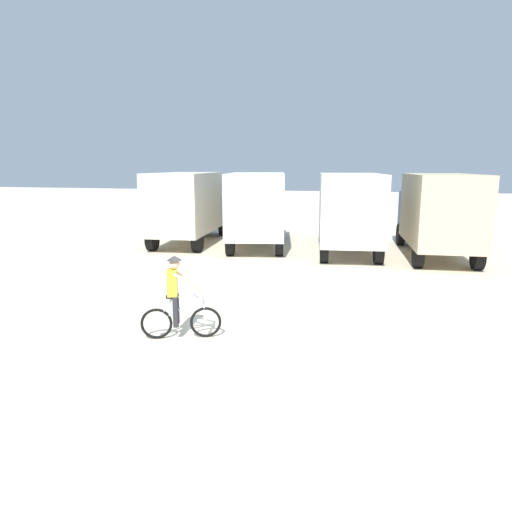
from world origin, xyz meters
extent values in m
plane|color=beige|center=(0.00, 0.00, 0.00)|extent=(120.00, 120.00, 0.00)
cube|color=beige|center=(-5.60, 11.20, 2.00)|extent=(2.84, 5.39, 2.70)
cube|color=#2D2D33|center=(-5.89, 14.59, 1.50)|extent=(2.32, 1.69, 2.00)
cube|color=black|center=(-5.95, 15.29, 1.85)|extent=(2.02, 0.26, 0.80)
cylinder|color=black|center=(-6.90, 14.40, 0.50)|extent=(0.41, 1.02, 1.00)
cylinder|color=black|center=(-4.87, 14.58, 0.50)|extent=(0.41, 1.02, 1.00)
cylinder|color=black|center=(-6.46, 9.43, 0.50)|extent=(0.41, 1.02, 1.00)
cylinder|color=black|center=(-4.43, 9.61, 0.50)|extent=(0.41, 1.02, 1.00)
cube|color=white|center=(-2.16, 11.07, 2.00)|extent=(3.33, 5.56, 2.70)
cube|color=silver|center=(-2.79, 14.41, 1.50)|extent=(2.44, 1.89, 2.00)
cube|color=black|center=(-2.92, 15.09, 1.85)|extent=(2.00, 0.46, 0.80)
cylinder|color=black|center=(-3.78, 14.12, 0.50)|extent=(0.50, 1.04, 1.00)
cylinder|color=black|center=(-1.77, 14.50, 0.50)|extent=(0.50, 1.04, 1.00)
cylinder|color=black|center=(-2.84, 9.21, 0.50)|extent=(0.50, 1.04, 1.00)
cylinder|color=black|center=(-0.84, 9.60, 0.50)|extent=(0.50, 1.04, 1.00)
cube|color=white|center=(1.91, 10.49, 2.00)|extent=(2.99, 5.45, 2.70)
cube|color=#4C6B9E|center=(1.51, 13.87, 1.50)|extent=(2.36, 1.75, 2.00)
cube|color=black|center=(1.43, 14.57, 1.85)|extent=(2.02, 0.32, 0.80)
cylinder|color=black|center=(0.51, 13.65, 0.50)|extent=(0.43, 1.03, 1.00)
cylinder|color=black|center=(2.54, 13.89, 0.50)|extent=(0.43, 1.03, 1.00)
cylinder|color=black|center=(1.09, 8.70, 0.50)|extent=(0.43, 1.03, 1.00)
cylinder|color=black|center=(3.12, 8.94, 0.50)|extent=(0.43, 1.03, 1.00)
cube|color=#CCB78E|center=(5.41, 10.35, 2.00)|extent=(2.74, 5.35, 2.70)
cube|color=#4C6B9E|center=(5.19, 13.75, 1.50)|extent=(2.29, 1.64, 2.00)
cube|color=black|center=(5.14, 14.44, 1.85)|extent=(2.02, 0.21, 0.80)
cylinder|color=black|center=(4.18, 13.58, 0.50)|extent=(0.39, 1.02, 1.00)
cylinder|color=black|center=(6.21, 13.71, 0.50)|extent=(0.39, 1.02, 1.00)
cylinder|color=black|center=(4.51, 8.60, 0.50)|extent=(0.39, 1.02, 1.00)
cylinder|color=black|center=(6.54, 8.74, 0.50)|extent=(0.39, 1.02, 1.00)
torus|color=black|center=(-0.61, 0.13, 0.34)|extent=(0.66, 0.28, 0.68)
cylinder|color=silver|center=(-0.61, 0.13, 0.34)|extent=(0.10, 0.10, 0.08)
torus|color=black|center=(-1.60, -0.22, 0.34)|extent=(0.66, 0.28, 0.68)
cylinder|color=silver|center=(-1.60, -0.22, 0.34)|extent=(0.10, 0.10, 0.08)
cylinder|color=silver|center=(-1.13, -0.05, 0.66)|extent=(0.99, 0.38, 0.68)
cylinder|color=silver|center=(-0.97, 0.00, 0.94)|extent=(0.64, 0.26, 0.13)
cylinder|color=silver|center=(-1.44, -0.16, 0.62)|extent=(0.38, 0.17, 0.59)
cylinder|color=silver|center=(-0.63, 0.12, 0.66)|extent=(0.11, 0.08, 0.64)
cylinder|color=silver|center=(-0.66, 0.11, 0.98)|extent=(0.20, 0.50, 0.04)
cube|color=black|center=(-1.28, -0.10, 0.93)|extent=(0.27, 0.19, 0.06)
cube|color=gold|center=(-1.26, -0.10, 1.24)|extent=(0.29, 0.37, 0.56)
sphere|color=beige|center=(-1.20, -0.08, 1.64)|extent=(0.22, 0.22, 0.22)
cone|color=#333333|center=(-1.20, -0.08, 1.77)|extent=(0.32, 0.32, 0.10)
cylinder|color=#26262B|center=(-1.24, 0.05, 0.63)|extent=(0.12, 0.12, 0.66)
cylinder|color=#26262B|center=(-1.16, -0.20, 0.63)|extent=(0.12, 0.12, 0.66)
cylinder|color=beige|center=(-1.00, 0.18, 1.23)|extent=(0.60, 0.29, 0.53)
cylinder|color=beige|center=(-0.88, -0.16, 1.23)|extent=(0.62, 0.21, 0.53)
camera|label=1|loc=(2.73, -8.87, 3.66)|focal=32.45mm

